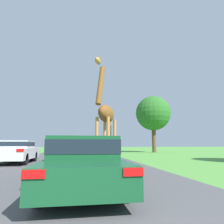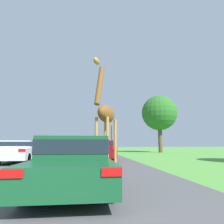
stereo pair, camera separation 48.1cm
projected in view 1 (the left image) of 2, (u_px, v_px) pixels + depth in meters
road at (75, 152)px, 30.07m from camera, size 8.34×120.00×0.00m
giraffe_near_road at (106, 115)px, 10.36m from camera, size 1.52×2.73×5.33m
car_lead_maroon at (83, 160)px, 5.28m from camera, size 1.80×4.73×1.31m
car_queue_right at (68, 148)px, 23.66m from camera, size 1.80×4.00×1.32m
car_queue_left at (15, 151)px, 11.94m from camera, size 1.95×4.02×1.33m
car_far_ahead at (98, 150)px, 14.05m from camera, size 1.74×4.67×1.38m
tree_left_edge at (153, 113)px, 28.39m from camera, size 4.90×4.90×7.94m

